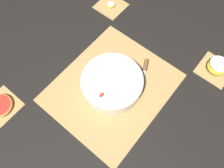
% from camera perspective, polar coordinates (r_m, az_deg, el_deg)
% --- Properties ---
extents(ground_plane, '(6.00, 6.00, 0.00)m').
position_cam_1_polar(ground_plane, '(0.90, 0.00, -0.94)').
color(ground_plane, black).
extents(bamboo_mat_center, '(0.49, 0.42, 0.01)m').
position_cam_1_polar(bamboo_mat_center, '(0.90, 0.00, -0.86)').
color(bamboo_mat_center, '#A8844C').
rests_on(bamboo_mat_center, ground_plane).
extents(coaster_mat_near_right, '(0.13, 0.13, 0.01)m').
position_cam_1_polar(coaster_mat_near_right, '(1.04, 25.21, 3.44)').
color(coaster_mat_near_right, '#A8844C').
rests_on(coaster_mat_near_right, ground_plane).
extents(coaster_mat_far_left, '(0.13, 0.13, 0.01)m').
position_cam_1_polar(coaster_mat_far_left, '(0.97, -27.00, -5.25)').
color(coaster_mat_far_left, '#A8844C').
rests_on(coaster_mat_far_left, ground_plane).
extents(coaster_mat_far_right, '(0.13, 0.13, 0.01)m').
position_cam_1_polar(coaster_mat_far_right, '(1.16, -0.28, 19.77)').
color(coaster_mat_far_right, '#A8844C').
rests_on(coaster_mat_far_right, ground_plane).
extents(fruit_salad_bowl, '(0.25, 0.25, 0.08)m').
position_cam_1_polar(fruit_salad_bowl, '(0.86, -0.02, 0.33)').
color(fruit_salad_bowl, silver).
rests_on(fruit_salad_bowl, bamboo_mat_center).
extents(paring_knife, '(0.13, 0.07, 0.02)m').
position_cam_1_polar(paring_knife, '(0.94, 8.66, 4.50)').
color(paring_knife, silver).
rests_on(paring_knife, bamboo_mat_center).
extents(apple_half, '(0.08, 0.08, 0.05)m').
position_cam_1_polar(apple_half, '(1.02, 25.81, 4.17)').
color(apple_half, gold).
rests_on(apple_half, coaster_mat_near_right).
extents(banana_coin_single, '(0.04, 0.04, 0.01)m').
position_cam_1_polar(banana_coin_single, '(1.15, -0.28, 20.03)').
color(banana_coin_single, '#F7EFC6').
rests_on(banana_coin_single, coaster_mat_far_right).
extents(grapefruit_slice, '(0.10, 0.10, 0.01)m').
position_cam_1_polar(grapefruit_slice, '(0.97, -27.22, -5.07)').
color(grapefruit_slice, red).
rests_on(grapefruit_slice, coaster_mat_far_left).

